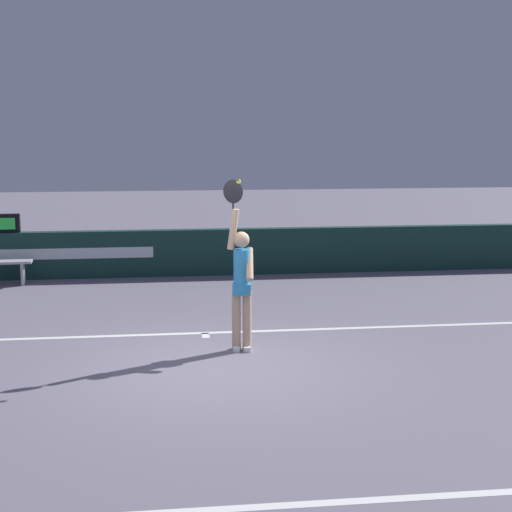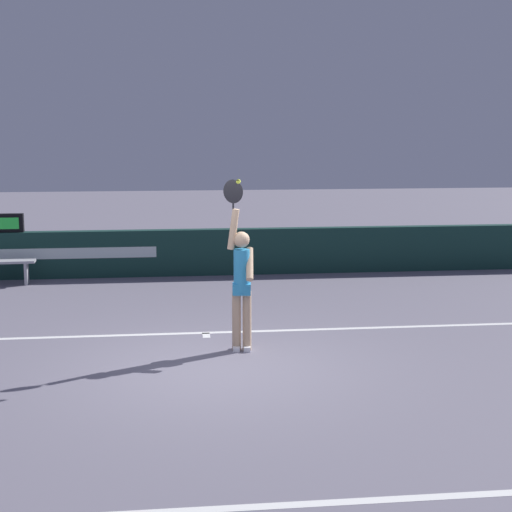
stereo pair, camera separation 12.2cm
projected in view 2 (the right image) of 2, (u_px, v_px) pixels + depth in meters
The scene contains 6 objects.
ground_plane at pixel (213, 368), 10.66m from camera, with size 60.00×60.00×0.00m, color slate.
court_lines at pixel (218, 394), 9.62m from camera, with size 11.13×5.95×0.00m.
back_wall at pixel (193, 252), 17.23m from camera, with size 16.98×0.28×1.02m.
speed_display at pixel (5, 223), 16.66m from camera, with size 0.78×0.15×0.40m.
tennis_player at pixel (241, 280), 11.34m from camera, with size 0.46×0.44×2.52m.
tennis_ball at pixel (238, 181), 10.81m from camera, with size 0.07×0.07×0.07m.
Camera 2 is at (-0.60, -10.27, 3.24)m, focal length 54.98 mm.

